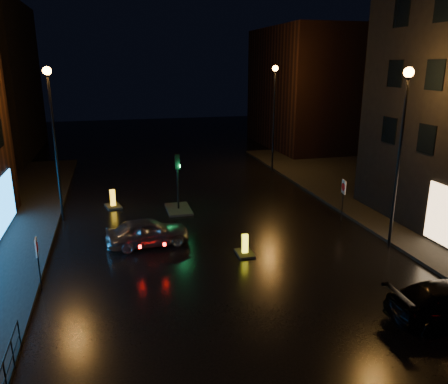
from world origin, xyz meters
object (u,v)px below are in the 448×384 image
(traffic_signal, at_px, (178,202))
(bollard_far, at_px, (113,203))
(road_sign_left, at_px, (37,251))
(bollard_near, at_px, (245,250))
(silver_hatchback, at_px, (148,232))
(road_sign_right, at_px, (343,190))

(traffic_signal, distance_m, bollard_far, 4.14)
(traffic_signal, bearing_deg, road_sign_left, -129.45)
(bollard_near, relative_size, road_sign_left, 0.53)
(silver_hatchback, xyz_separation_m, road_sign_left, (-4.46, -3.28, 0.91))
(road_sign_right, bearing_deg, bollard_near, 34.27)
(road_sign_right, bearing_deg, bollard_far, -14.60)
(silver_hatchback, distance_m, bollard_near, 4.82)
(road_sign_left, bearing_deg, silver_hatchback, 32.60)
(silver_hatchback, relative_size, bollard_near, 3.52)
(traffic_signal, xyz_separation_m, road_sign_left, (-6.70, -8.14, 1.08))
(traffic_signal, xyz_separation_m, bollard_far, (-3.81, 1.58, -0.26))
(silver_hatchback, bearing_deg, road_sign_left, 121.21)
(silver_hatchback, relative_size, road_sign_left, 1.88)
(bollard_near, height_order, road_sign_left, road_sign_left)
(bollard_near, relative_size, bollard_far, 0.79)
(bollard_near, bearing_deg, bollard_far, 124.32)
(silver_hatchback, xyz_separation_m, bollard_far, (-1.57, 6.44, -0.43))
(traffic_signal, xyz_separation_m, silver_hatchback, (-2.24, -4.86, 0.18))
(road_sign_left, bearing_deg, road_sign_right, 11.10)
(traffic_signal, bearing_deg, silver_hatchback, -114.78)
(traffic_signal, relative_size, road_sign_right, 1.47)
(bollard_near, distance_m, road_sign_left, 8.87)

